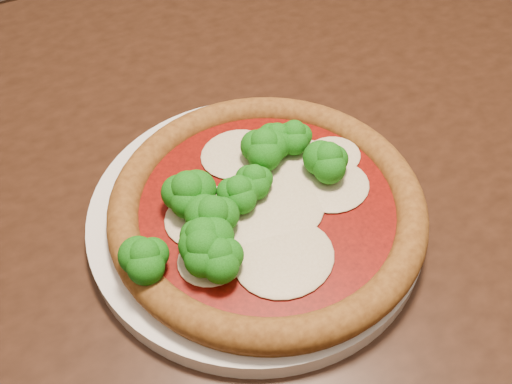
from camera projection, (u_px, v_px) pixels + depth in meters
dining_table at (300, 227)px, 0.63m from camera, size 1.33×1.06×0.75m
plate at (256, 215)px, 0.51m from camera, size 0.29×0.29×0.02m
pizza at (261, 204)px, 0.48m from camera, size 0.27×0.27×0.06m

